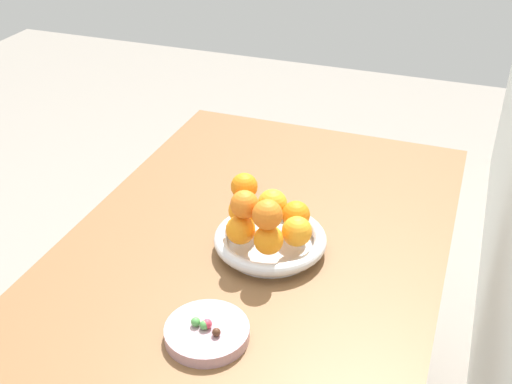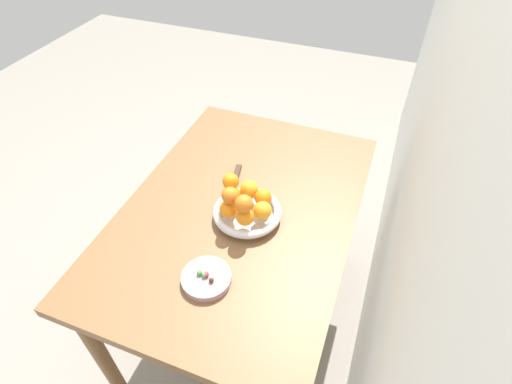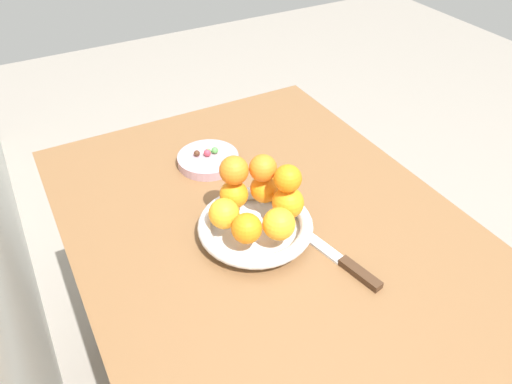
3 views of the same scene
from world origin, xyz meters
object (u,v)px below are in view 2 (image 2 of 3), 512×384
at_px(orange_8, 244,204).
at_px(candy_ball_0, 199,273).
at_px(orange_3, 263,210).
at_px(orange_6, 231,181).
at_px(candy_ball_2, 206,274).
at_px(orange_2, 245,217).
at_px(orange_1, 228,209).
at_px(candy_dish, 206,278).
at_px(candy_ball_3, 211,280).
at_px(fruit_bowl, 247,213).
at_px(orange_0, 231,194).
at_px(candy_ball_1, 204,275).
at_px(orange_7, 229,195).
at_px(dining_table, 241,225).
at_px(orange_5, 249,189).
at_px(knife, 233,185).
at_px(orange_4, 263,198).

xyz_separation_m(orange_8, candy_ball_0, (0.21, -0.05, -0.10)).
xyz_separation_m(orange_3, orange_6, (-0.03, -0.12, 0.06)).
distance_m(orange_6, orange_8, 0.11).
relative_size(candy_ball_0, candy_ball_2, 0.96).
xyz_separation_m(orange_2, orange_6, (-0.07, -0.08, 0.06)).
relative_size(orange_1, orange_6, 1.09).
xyz_separation_m(candy_dish, candy_ball_3, (0.01, 0.02, 0.02)).
xyz_separation_m(fruit_bowl, orange_8, (0.06, 0.01, 0.10)).
relative_size(orange_0, candy_ball_2, 3.70).
distance_m(fruit_bowl, orange_0, 0.08).
bearing_deg(candy_ball_1, orange_1, -174.17).
xyz_separation_m(candy_ball_0, candy_ball_1, (0.00, 0.02, -0.00)).
height_order(orange_3, orange_7, orange_7).
distance_m(fruit_bowl, orange_2, 0.08).
relative_size(dining_table, orange_6, 20.70).
distance_m(orange_1, candy_ball_0, 0.23).
xyz_separation_m(orange_2, orange_7, (-0.02, -0.06, 0.06)).
relative_size(orange_7, candy_ball_0, 3.36).
height_order(orange_5, candy_ball_2, orange_5).
bearing_deg(candy_dish, candy_ball_1, -35.10).
height_order(candy_dish, orange_7, orange_7).
bearing_deg(orange_8, fruit_bowl, -167.21).
xyz_separation_m(candy_ball_2, knife, (-0.40, -0.08, -0.03)).
bearing_deg(knife, orange_0, 20.51).
height_order(candy_dish, orange_4, orange_4).
bearing_deg(orange_6, candy_ball_2, 8.33).
relative_size(orange_3, candy_ball_0, 3.65).
height_order(orange_7, orange_8, orange_8).
bearing_deg(orange_1, candy_dish, 6.56).
distance_m(orange_5, candy_ball_3, 0.34).
bearing_deg(orange_5, candy_ball_0, -4.17).
xyz_separation_m(fruit_bowl, candy_ball_3, (0.28, 0.00, 0.01)).
height_order(dining_table, orange_6, orange_6).
bearing_deg(candy_ball_2, orange_2, 170.66).
distance_m(dining_table, fruit_bowl, 0.12).
height_order(orange_0, candy_ball_3, orange_0).
distance_m(orange_0, orange_5, 0.06).
distance_m(fruit_bowl, orange_1, 0.08).
bearing_deg(orange_8, candy_ball_2, -8.73).
relative_size(orange_1, orange_5, 0.94).
xyz_separation_m(orange_6, candy_ball_0, (0.29, 0.02, -0.10)).
distance_m(orange_0, orange_2, 0.11).
bearing_deg(orange_2, orange_0, -133.73).
height_order(orange_2, orange_7, orange_7).
distance_m(candy_dish, orange_5, 0.34).
bearing_deg(orange_2, orange_8, -60.95).
bearing_deg(knife, orange_2, 32.95).
distance_m(orange_3, candy_ball_3, 0.28).
xyz_separation_m(fruit_bowl, orange_5, (-0.06, -0.02, 0.05)).
distance_m(orange_5, candy_ball_1, 0.34).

